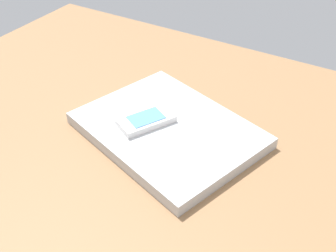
% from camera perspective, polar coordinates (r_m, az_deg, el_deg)
% --- Properties ---
extents(desk_surface, '(1.20, 0.80, 0.03)m').
position_cam_1_polar(desk_surface, '(0.74, 1.38, -3.42)').
color(desk_surface, olive).
rests_on(desk_surface, ground).
extents(laptop_closed, '(0.36, 0.31, 0.02)m').
position_cam_1_polar(laptop_closed, '(0.74, 0.00, -0.56)').
color(laptop_closed, '#B7BABC').
rests_on(laptop_closed, desk_surface).
extents(cell_phone_on_laptop, '(0.09, 0.11, 0.01)m').
position_cam_1_polar(cell_phone_on_laptop, '(0.74, -2.96, 0.83)').
color(cell_phone_on_laptop, silver).
rests_on(cell_phone_on_laptop, laptop_closed).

